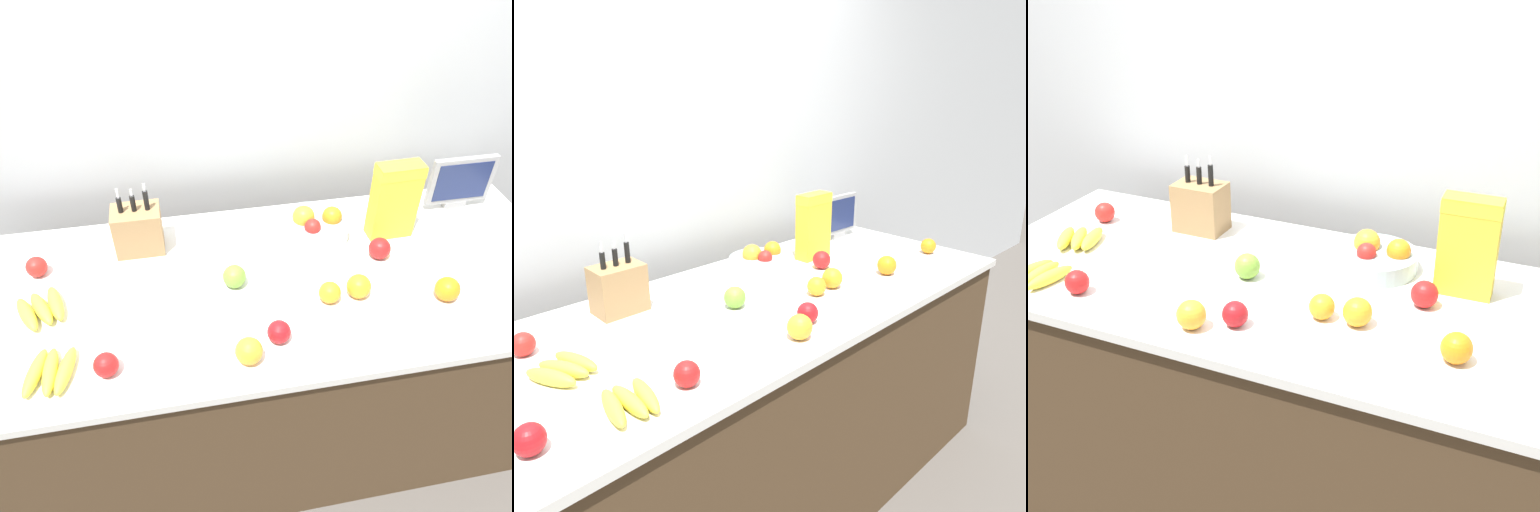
{
  "view_description": "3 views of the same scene",
  "coord_description": "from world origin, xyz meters",
  "views": [
    {
      "loc": [
        -0.31,
        -1.21,
        2.09
      ],
      "look_at": [
        -0.08,
        -0.0,
        1.03
      ],
      "focal_mm": 35.0,
      "sensor_mm": 36.0,
      "label": 1
    },
    {
      "loc": [
        -1.2,
        -1.25,
        1.65
      ],
      "look_at": [
        0.06,
        0.04,
        1.04
      ],
      "focal_mm": 35.0,
      "sensor_mm": 36.0,
      "label": 2
    },
    {
      "loc": [
        0.73,
        -1.71,
        1.92
      ],
      "look_at": [
        -0.03,
        -0.02,
        1.01
      ],
      "focal_mm": 50.0,
      "sensor_mm": 36.0,
      "label": 3
    }
  ],
  "objects": [
    {
      "name": "orange_back_center",
      "position": [
        -0.16,
        -0.32,
        0.94
      ],
      "size": [
        0.08,
        0.08,
        0.08
      ],
      "primitive_type": "sphere",
      "color": "orange",
      "rests_on": "counter"
    },
    {
      "name": "apple_rear",
      "position": [
        -0.15,
        -0.0,
        0.94
      ],
      "size": [
        0.08,
        0.08,
        0.08
      ],
      "primitive_type": "sphere",
      "color": "#6B9E33",
      "rests_on": "counter"
    },
    {
      "name": "banana_bunch_left",
      "position": [
        -0.72,
        -0.27,
        0.92
      ],
      "size": [
        0.16,
        0.18,
        0.04
      ],
      "rotation": [
        0.0,
        0.0,
        4.62
      ],
      "color": "yellow",
      "rests_on": "counter"
    },
    {
      "name": "apple_front",
      "position": [
        -0.82,
        0.18,
        0.94
      ],
      "size": [
        0.07,
        0.07,
        0.07
      ],
      "primitive_type": "sphere",
      "color": "red",
      "rests_on": "counter"
    },
    {
      "name": "cereal_box",
      "position": [
        0.46,
        0.17,
        1.07
      ],
      "size": [
        0.17,
        0.08,
        0.3
      ],
      "rotation": [
        0.0,
        0.0,
        0.03
      ],
      "color": "gold",
      "rests_on": "counter"
    },
    {
      "name": "banana_bunch_right",
      "position": [
        -0.78,
        -0.02,
        0.92
      ],
      "size": [
        0.18,
        0.2,
        0.04
      ],
      "rotation": [
        0.0,
        0.0,
        5.11
      ],
      "color": "yellow",
      "rests_on": "counter"
    },
    {
      "name": "orange_mid_left",
      "position": [
        0.24,
        -0.12,
        0.94
      ],
      "size": [
        0.08,
        0.08,
        0.08
      ],
      "primitive_type": "sphere",
      "color": "orange",
      "rests_on": "counter"
    },
    {
      "name": "apple_near_bananas",
      "position": [
        -0.56,
        -0.29,
        0.94
      ],
      "size": [
        0.07,
        0.07,
        0.07
      ],
      "primitive_type": "sphere",
      "color": "red",
      "rests_on": "counter"
    },
    {
      "name": "fruit_bowl",
      "position": [
        0.18,
        0.22,
        0.94
      ],
      "size": [
        0.27,
        0.27,
        0.12
      ],
      "color": "#99B2B7",
      "rests_on": "counter"
    },
    {
      "name": "counter",
      "position": [
        0.0,
        0.0,
        0.45
      ],
      "size": [
        2.09,
        0.86,
        0.9
      ],
      "color": "#4C3823",
      "rests_on": "ground_plane"
    },
    {
      "name": "knife_block",
      "position": [
        -0.46,
        0.26,
        0.99
      ],
      "size": [
        0.17,
        0.12,
        0.28
      ],
      "color": "#937047",
      "rests_on": "counter"
    },
    {
      "name": "orange_front_center",
      "position": [
        0.14,
        -0.13,
        0.94
      ],
      "size": [
        0.07,
        0.07,
        0.07
      ],
      "primitive_type": "sphere",
      "color": "orange",
      "rests_on": "counter"
    },
    {
      "name": "orange_front_left",
      "position": [
        0.52,
        -0.19,
        0.94
      ],
      "size": [
        0.08,
        0.08,
        0.08
      ],
      "primitive_type": "sphere",
      "color": "orange",
      "rests_on": "counter"
    },
    {
      "name": "ground_plane",
      "position": [
        0.0,
        0.0,
        0.0
      ],
      "size": [
        14.0,
        14.0,
        0.0
      ],
      "primitive_type": "plane",
      "color": "#514C47"
    },
    {
      "name": "wall_back",
      "position": [
        0.0,
        0.65,
        1.3
      ],
      "size": [
        9.0,
        0.06,
        2.6
      ],
      "color": "silver",
      "rests_on": "ground_plane"
    },
    {
      "name": "apple_by_knife_block",
      "position": [
        -0.06,
        -0.26,
        0.94
      ],
      "size": [
        0.07,
        0.07,
        0.07
      ],
      "primitive_type": "sphere",
      "color": "#A31419",
      "rests_on": "counter"
    },
    {
      "name": "apple_rightmost",
      "position": [
        0.38,
        0.05,
        0.94
      ],
      "size": [
        0.08,
        0.08,
        0.08
      ],
      "primitive_type": "sphere",
      "color": "red",
      "rests_on": "counter"
    }
  ]
}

